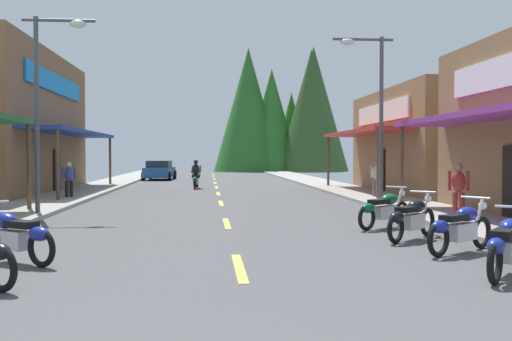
% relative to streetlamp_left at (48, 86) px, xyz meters
% --- Properties ---
extents(ground, '(10.38, 76.58, 0.10)m').
position_rel_streetlamp_left_xyz_m(ground, '(5.25, 7.55, -3.95)').
color(ground, '#4C4C4F').
extents(sidewalk_left, '(2.63, 76.58, 0.12)m').
position_rel_streetlamp_left_xyz_m(sidewalk_left, '(-1.25, 7.55, -3.84)').
color(sidewalk_left, '#9E9991').
rests_on(sidewalk_left, ground).
extents(sidewalk_right, '(2.63, 76.58, 0.12)m').
position_rel_streetlamp_left_xyz_m(sidewalk_right, '(11.76, 7.55, -3.84)').
color(sidewalk_right, '#9E9991').
rests_on(sidewalk_right, ground).
extents(centerline_dashes, '(0.16, 53.16, 0.01)m').
position_rel_streetlamp_left_xyz_m(centerline_dashes, '(5.25, 11.83, -3.90)').
color(centerline_dashes, '#E0C64C').
rests_on(centerline_dashes, ground).
extents(storefront_right_far, '(10.38, 10.99, 4.93)m').
position_rel_streetlamp_left_xyz_m(storefront_right_far, '(17.32, 9.32, -1.43)').
color(storefront_right_far, olive).
rests_on(storefront_right_far, ground).
extents(streetlamp_left, '(2.14, 0.30, 5.95)m').
position_rel_streetlamp_left_xyz_m(streetlamp_left, '(0.00, 0.00, 0.00)').
color(streetlamp_left, '#474C51').
rests_on(streetlamp_left, ground).
extents(streetlamp_right, '(2.14, 0.30, 5.97)m').
position_rel_streetlamp_left_xyz_m(streetlamp_right, '(10.50, 2.15, 0.01)').
color(streetlamp_right, '#474C51').
rests_on(streetlamp_right, ground).
extents(motorcycle_parked_right_1, '(1.46, 1.70, 1.04)m').
position_rel_streetlamp_left_xyz_m(motorcycle_parked_right_1, '(9.26, -9.43, -3.42)').
color(motorcycle_parked_right_1, black).
rests_on(motorcycle_parked_right_1, ground).
extents(motorcycle_parked_right_2, '(1.81, 1.31, 1.04)m').
position_rel_streetlamp_left_xyz_m(motorcycle_parked_right_2, '(9.47, -7.35, -3.42)').
color(motorcycle_parked_right_2, black).
rests_on(motorcycle_parked_right_2, ground).
extents(motorcycle_parked_right_3, '(1.61, 1.56, 1.04)m').
position_rel_streetlamp_left_xyz_m(motorcycle_parked_right_3, '(9.15, -5.65, -3.42)').
color(motorcycle_parked_right_3, black).
rests_on(motorcycle_parked_right_3, ground).
extents(motorcycle_parked_right_4, '(1.74, 1.40, 1.04)m').
position_rel_streetlamp_left_xyz_m(motorcycle_parked_right_4, '(9.15, -3.66, -3.42)').
color(motorcycle_parked_right_4, black).
rests_on(motorcycle_parked_right_4, ground).
extents(motorcycle_parked_left_2, '(1.79, 1.33, 1.04)m').
position_rel_streetlamp_left_xyz_m(motorcycle_parked_left_2, '(1.44, -7.71, -3.42)').
color(motorcycle_parked_left_2, black).
rests_on(motorcycle_parked_left_2, ground).
extents(rider_cruising_lead, '(0.60, 2.14, 1.57)m').
position_rel_streetlamp_left_xyz_m(rider_cruising_lead, '(4.13, 13.68, -3.25)').
color(rider_cruising_lead, black).
rests_on(rider_cruising_lead, ground).
extents(pedestrian_browsing, '(0.40, 0.52, 1.64)m').
position_rel_streetlamp_left_xyz_m(pedestrian_browsing, '(11.68, 5.64, -2.96)').
color(pedestrian_browsing, '#726659').
rests_on(pedestrian_browsing, ground).
extents(pedestrian_waiting, '(0.50, 0.41, 1.63)m').
position_rel_streetlamp_left_xyz_m(pedestrian_waiting, '(11.60, -2.50, -2.97)').
color(pedestrian_waiting, maroon).
rests_on(pedestrian_waiting, ground).
extents(pedestrian_strolling, '(0.54, 0.37, 1.55)m').
position_rel_streetlamp_left_xyz_m(pedestrian_strolling, '(-0.89, 6.38, -3.01)').
color(pedestrian_strolling, black).
rests_on(pedestrian_strolling, ground).
extents(parked_car_curbside, '(2.30, 4.41, 1.40)m').
position_rel_streetlamp_left_xyz_m(parked_car_curbside, '(1.26, 24.96, -3.22)').
color(parked_car_curbside, '#1E4C8C').
rests_on(parked_car_curbside, ground).
extents(treeline_backdrop, '(14.83, 10.65, 13.76)m').
position_rel_streetlamp_left_xyz_m(treeline_backdrop, '(13.72, 45.31, 2.36)').
color(treeline_backdrop, '#275923').
rests_on(treeline_backdrop, ground).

